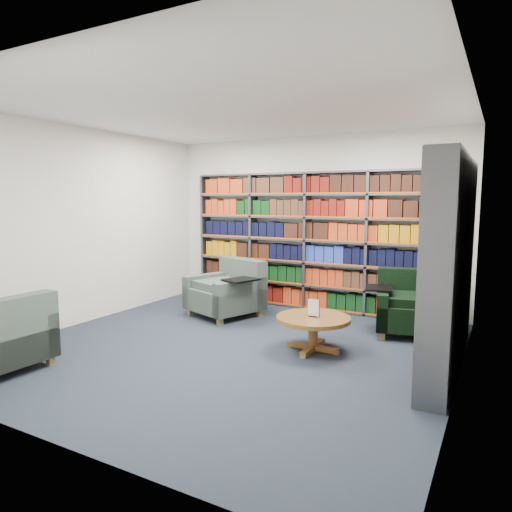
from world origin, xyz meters
The scene contains 7 objects.
room_shell centered at (0.00, 0.00, 1.40)m, with size 5.02×5.02×2.82m.
bookshelf_back centered at (0.00, 2.34, 1.10)m, with size 4.00×0.28×2.20m.
bookshelf_right centered at (2.34, 0.60, 1.10)m, with size 0.28×2.50×2.20m.
chair_teal_left centered at (-0.87, 1.34, 0.34)m, with size 1.24×1.20×0.85m.
chair_green_right centered at (1.78, 1.71, 0.33)m, with size 1.17×1.09×0.83m.
chair_teal_front centered at (-1.71, -1.81, 0.33)m, with size 0.92×1.06×0.81m.
coffee_table centered at (0.90, 0.36, 0.33)m, with size 0.87×0.87×0.61m.
Camera 1 is at (2.81, -4.56, 1.78)m, focal length 32.00 mm.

